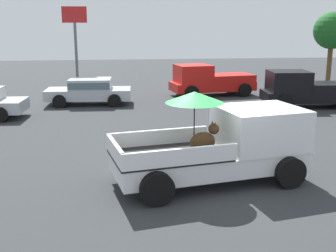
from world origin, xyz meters
TOP-DOWN VIEW (x-y plane):
  - ground_plane at (0.00, 0.00)m, footprint 80.00×80.00m
  - pickup_truck_main at (0.45, 0.09)m, footprint 5.31×3.01m
  - pickup_truck_red at (2.95, 13.57)m, footprint 5.02×2.76m
  - pickup_truck_far at (7.06, 9.56)m, footprint 4.95×2.53m
  - parked_sedan_far at (-3.77, 11.60)m, footprint 4.38×2.13m
  - motel_sign at (-4.65, 15.01)m, footprint 1.40×0.16m
  - tree_by_lot at (11.90, 16.81)m, footprint 2.44×2.44m

SIDE VIEW (x-z plane):
  - ground_plane at x=0.00m, z-range 0.00..0.00m
  - parked_sedan_far at x=-3.77m, z-range 0.08..1.41m
  - pickup_truck_red at x=2.95m, z-range -0.03..1.77m
  - pickup_truck_far at x=7.06m, z-range -0.03..1.77m
  - pickup_truck_main at x=0.45m, z-range -0.21..2.20m
  - motel_sign at x=-4.65m, z-range 1.03..6.05m
  - tree_by_lot at x=11.90m, z-range 1.17..6.03m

